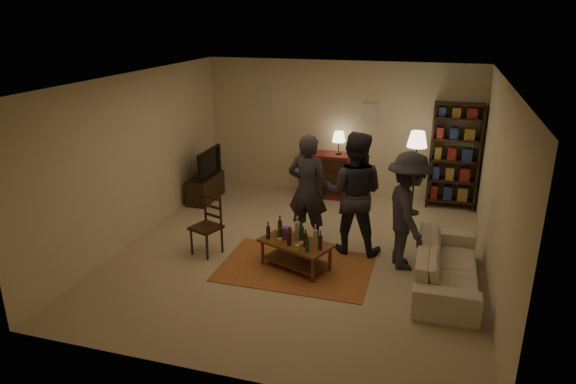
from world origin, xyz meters
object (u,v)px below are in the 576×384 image
at_px(coffee_table, 296,244).
at_px(bookshelf, 454,155).
at_px(sofa, 447,266).
at_px(floor_lamp, 417,145).
at_px(person_right, 354,193).
at_px(tv_stand, 205,182).
at_px(person_left, 308,190).
at_px(dining_chair, 209,223).
at_px(person_by_sofa, 407,211).
at_px(dresser, 326,174).

xyz_separation_m(coffee_table, bookshelf, (2.18, 3.26, 0.65)).
bearing_deg(sofa, coffee_table, 92.27).
distance_m(floor_lamp, person_right, 2.09).
bearing_deg(tv_stand, floor_lamp, 6.20).
bearing_deg(tv_stand, person_right, -24.53).
xyz_separation_m(tv_stand, bookshelf, (4.69, 0.98, 0.65)).
relative_size(coffee_table, person_left, 0.64).
xyz_separation_m(bookshelf, person_left, (-2.24, -2.32, -0.13)).
bearing_deg(dining_chair, person_right, 37.71).
bearing_deg(person_by_sofa, person_left, 55.82).
bearing_deg(floor_lamp, person_by_sofa, -89.33).
distance_m(bookshelf, person_right, 2.86).
bearing_deg(floor_lamp, person_left, -131.46).
bearing_deg(bookshelf, person_left, -134.07).
bearing_deg(dresser, person_right, -68.15).
bearing_deg(bookshelf, person_right, -121.30).
bearing_deg(dining_chair, person_by_sofa, 27.03).
xyz_separation_m(sofa, person_left, (-2.20, 0.86, 0.60)).
bearing_deg(person_left, floor_lamp, -127.14).
relative_size(dining_chair, person_by_sofa, 0.54).
xyz_separation_m(person_left, person_by_sofa, (1.59, -0.43, -0.03)).
distance_m(dining_chair, person_left, 1.65).
xyz_separation_m(tv_stand, dresser, (2.25, 0.91, 0.09)).
relative_size(dresser, person_right, 0.71).
bearing_deg(sofa, person_right, 62.88).
height_order(dining_chair, person_right, person_right).
distance_m(coffee_table, person_by_sofa, 1.68).
height_order(bookshelf, person_by_sofa, bookshelf).
distance_m(tv_stand, person_right, 3.57).
distance_m(tv_stand, sofa, 5.14).
xyz_separation_m(dresser, sofa, (2.39, -3.11, -0.17)).
distance_m(coffee_table, dresser, 3.21).
height_order(coffee_table, tv_stand, tv_stand).
height_order(floor_lamp, person_left, person_left).
relative_size(dining_chair, tv_stand, 0.89).
xyz_separation_m(dining_chair, tv_stand, (-1.08, 2.16, -0.11)).
relative_size(bookshelf, floor_lamp, 1.29).
relative_size(dining_chair, person_left, 0.52).
bearing_deg(floor_lamp, dining_chair, -138.48).
relative_size(person_left, person_right, 0.94).
bearing_deg(dresser, sofa, -52.46).
relative_size(tv_stand, person_left, 0.58).
xyz_separation_m(person_left, person_right, (0.76, -0.13, 0.06)).
distance_m(dining_chair, tv_stand, 2.42).
relative_size(sofa, person_right, 1.08).
xyz_separation_m(dresser, person_right, (0.95, -2.38, 0.49)).
bearing_deg(bookshelf, floor_lamp, -141.20).
distance_m(bookshelf, floor_lamp, 0.91).
height_order(tv_stand, person_by_sofa, person_by_sofa).
bearing_deg(coffee_table, person_by_sofa, 18.60).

